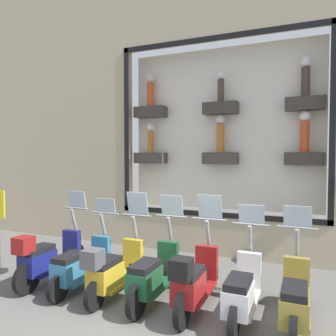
% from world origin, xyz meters
% --- Properties ---
extents(ground_plane, '(120.00, 120.00, 0.00)m').
position_xyz_m(ground_plane, '(0.00, 0.00, 0.00)').
color(ground_plane, '#66635E').
extents(building_facade, '(1.22, 36.00, 8.17)m').
position_xyz_m(building_facade, '(3.60, -0.00, 4.15)').
color(building_facade, tan).
rests_on(building_facade, ground_plane).
extents(scooter_olive_0, '(1.80, 0.60, 1.59)m').
position_xyz_m(scooter_olive_0, '(0.64, -1.80, 0.42)').
color(scooter_olive_0, black).
rests_on(scooter_olive_0, ground_plane).
extents(scooter_white_1, '(1.79, 0.60, 1.57)m').
position_xyz_m(scooter_white_1, '(0.64, -1.08, 0.42)').
color(scooter_white_1, black).
rests_on(scooter_white_1, ground_plane).
extents(scooter_red_2, '(1.81, 0.60, 1.70)m').
position_xyz_m(scooter_red_2, '(0.59, -0.37, 0.48)').
color(scooter_red_2, black).
rests_on(scooter_red_2, ground_plane).
extents(scooter_green_3, '(1.81, 0.60, 1.65)m').
position_xyz_m(scooter_green_3, '(0.65, 0.34, 0.44)').
color(scooter_green_3, black).
rests_on(scooter_green_3, ground_plane).
extents(scooter_yellow_4, '(1.79, 0.60, 1.68)m').
position_xyz_m(scooter_yellow_4, '(0.58, 1.05, 0.46)').
color(scooter_yellow_4, black).
rests_on(scooter_yellow_4, ground_plane).
extents(scooter_teal_5, '(1.79, 0.60, 1.52)m').
position_xyz_m(scooter_teal_5, '(0.63, 1.76, 0.41)').
color(scooter_teal_5, black).
rests_on(scooter_teal_5, ground_plane).
extents(scooter_navy_6, '(1.81, 0.61, 1.64)m').
position_xyz_m(scooter_navy_6, '(0.59, 2.47, 0.49)').
color(scooter_navy_6, black).
rests_on(scooter_navy_6, ground_plane).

